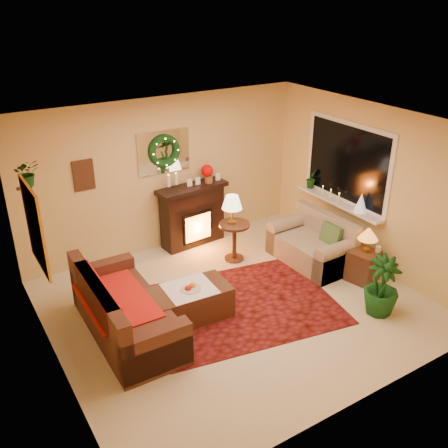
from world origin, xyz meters
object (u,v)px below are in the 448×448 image
sofa (126,305)px  loveseat (312,239)px  side_table_round (234,242)px  end_table_square (363,265)px  coffee_table (190,304)px  fireplace (192,215)px

sofa → loveseat: (3.28, 0.18, -0.01)m
loveseat → side_table_round: loveseat is taller
sofa → side_table_round: (2.25, 0.93, -0.10)m
loveseat → end_table_square: bearing=-71.8°
loveseat → side_table_round: 1.27m
loveseat → end_table_square: size_ratio=2.78×
sofa → loveseat: size_ratio=1.46×
coffee_table → end_table_square: bearing=-8.1°
side_table_round → coffee_table: 1.76m
sofa → side_table_round: size_ratio=3.06×
side_table_round → end_table_square: bearing=-50.2°
coffee_table → sofa: bearing=174.5°
fireplace → end_table_square: (1.64, -2.49, -0.28)m
fireplace → sofa: bearing=-142.1°
side_table_round → end_table_square: size_ratio=1.32×
sofa → fireplace: 2.66m
sofa → fireplace: bearing=43.6°
coffee_table → loveseat: bearing=10.5°
end_table_square → coffee_table: 2.79m
sofa → fireplace: (1.95, 1.81, 0.12)m
end_table_square → loveseat: bearing=110.0°
end_table_square → coffee_table: bearing=168.7°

